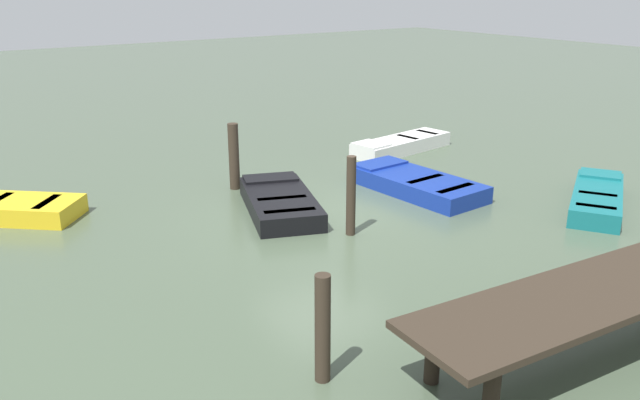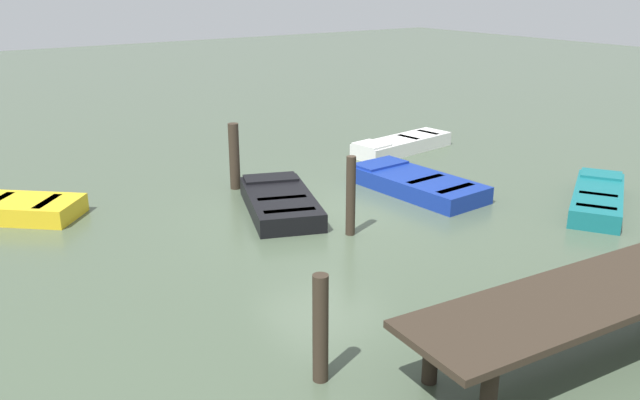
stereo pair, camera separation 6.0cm
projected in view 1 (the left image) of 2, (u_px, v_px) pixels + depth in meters
name	position (u px, v px, depth m)	size (l,w,h in m)	color
ground_plane	(320.00, 215.00, 14.45)	(80.00, 80.00, 0.00)	#475642
dock_segment	(596.00, 296.00, 8.97)	(6.05, 1.95, 0.95)	#33281E
rowboat_black	(280.00, 202.00, 14.62)	(2.37, 3.34, 0.46)	black
rowboat_white	(401.00, 144.00, 19.63)	(3.51, 1.45, 0.46)	silver
rowboat_teal	(597.00, 198.00, 14.90)	(3.38, 2.60, 0.46)	#14666B
rowboat_blue	(416.00, 183.00, 15.95)	(1.67, 3.45, 0.46)	navy
mooring_piling_far_right	(323.00, 329.00, 8.33)	(0.20, 0.20, 1.49)	#33281E
mooring_piling_near_right	(234.00, 157.00, 15.99)	(0.25, 0.25, 1.63)	#33281E
mooring_piling_mid_left	(351.00, 196.00, 13.12)	(0.19, 0.19, 1.63)	#33281E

